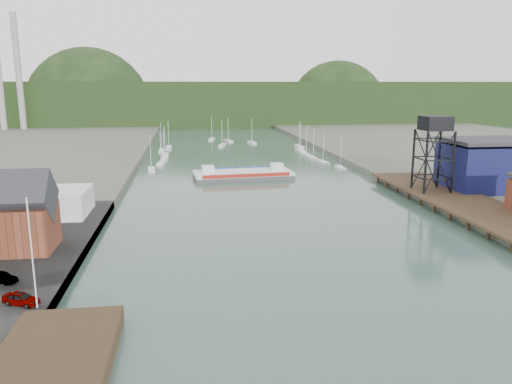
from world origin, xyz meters
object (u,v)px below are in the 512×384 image
object	(u,v)px
lift_tower	(435,128)
harbor_building	(9,220)
chain_ferry	(243,174)
car_west_a	(21,298)

from	to	relation	value
lift_tower	harbor_building	bearing A→B (deg)	-160.02
chain_ferry	car_west_a	distance (m)	84.40
car_west_a	harbor_building	bearing A→B (deg)	45.06
chain_ferry	car_west_a	size ratio (longest dim) A/B	6.53
harbor_building	car_west_a	world-z (taller)	harbor_building
car_west_a	lift_tower	bearing A→B (deg)	-31.64
harbor_building	lift_tower	xyz separation A→B (m)	(77.00, 28.00, 9.56)
chain_ferry	harbor_building	bearing A→B (deg)	-128.66
harbor_building	car_west_a	bearing A→B (deg)	-69.44
harbor_building	lift_tower	size ratio (longest dim) A/B	0.76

